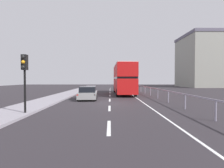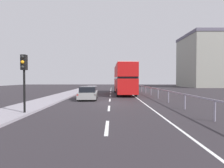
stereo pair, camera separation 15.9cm
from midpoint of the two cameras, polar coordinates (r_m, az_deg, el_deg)
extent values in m
cube|color=#2B262B|center=(15.39, -1.09, -6.56)|extent=(75.85, 120.00, 0.10)
cube|color=gray|center=(16.57, -22.60, -5.68)|extent=(2.85, 80.00, 0.14)
cube|color=silver|center=(7.71, -1.65, -14.27)|extent=(0.16, 2.36, 0.01)
cube|color=silver|center=(12.60, -1.21, -8.10)|extent=(0.16, 2.36, 0.01)
cube|color=silver|center=(17.55, -1.03, -5.39)|extent=(0.16, 2.36, 0.01)
cube|color=silver|center=(22.53, -0.92, -3.88)|extent=(0.16, 2.36, 0.01)
cube|color=silver|center=(27.51, -0.86, -2.91)|extent=(0.16, 2.36, 0.01)
cube|color=silver|center=(32.50, -0.81, -2.24)|extent=(0.16, 2.36, 0.01)
cube|color=silver|center=(37.50, -0.78, -1.75)|extent=(0.16, 2.36, 0.01)
cube|color=silver|center=(42.49, -0.75, -1.38)|extent=(0.16, 2.36, 0.01)
cube|color=silver|center=(24.51, 6.32, -3.46)|extent=(0.12, 46.00, 0.01)
cube|color=gray|center=(24.82, 11.62, -0.98)|extent=(0.08, 42.00, 0.08)
cylinder|color=gray|center=(10.10, 31.01, -7.67)|extent=(0.10, 0.10, 1.06)
cylinder|color=gray|center=(13.18, 22.98, -5.49)|extent=(0.10, 0.10, 1.06)
cylinder|color=gray|center=(16.43, 18.09, -4.09)|extent=(0.10, 0.10, 1.06)
cylinder|color=gray|center=(19.76, 14.84, -3.14)|extent=(0.10, 0.10, 1.06)
cylinder|color=gray|center=(23.14, 12.53, -2.47)|extent=(0.10, 0.10, 1.06)
cylinder|color=gray|center=(26.56, 10.82, -1.96)|extent=(0.10, 0.10, 1.06)
cylinder|color=gray|center=(29.99, 9.50, -1.57)|extent=(0.10, 0.10, 1.06)
cylinder|color=gray|center=(33.44, 8.45, -1.25)|extent=(0.10, 0.10, 1.06)
cylinder|color=gray|center=(36.90, 7.60, -1.00)|extent=(0.10, 0.10, 1.06)
cylinder|color=gray|center=(40.36, 6.90, -0.79)|extent=(0.10, 0.10, 1.06)
cylinder|color=gray|center=(43.83, 6.30, -0.61)|extent=(0.10, 0.10, 1.06)
cube|color=#97978C|center=(57.28, 29.82, 6.28)|extent=(15.25, 13.41, 14.22)
cube|color=#5A5667|center=(58.42, 29.91, 13.64)|extent=(15.55, 13.67, 0.80)
cube|color=red|center=(24.81, 3.69, -0.42)|extent=(2.66, 10.51, 1.87)
cube|color=black|center=(24.80, 3.69, 2.02)|extent=(2.67, 10.09, 0.24)
cube|color=red|center=(24.83, 3.70, 4.27)|extent=(2.66, 10.51, 1.71)
cube|color=silver|center=(24.89, 3.70, 6.34)|extent=(2.60, 10.30, 0.10)
cube|color=black|center=(30.00, 2.76, 0.08)|extent=(2.21, 0.08, 1.31)
cube|color=yellow|center=(30.03, 2.77, 4.59)|extent=(1.48, 0.07, 0.28)
cylinder|color=black|center=(28.59, 0.72, -1.75)|extent=(0.30, 1.01, 1.00)
cylinder|color=black|center=(28.77, 5.22, -1.74)|extent=(0.30, 1.01, 1.00)
cylinder|color=black|center=(21.15, 1.55, -2.88)|extent=(0.30, 1.01, 1.00)
cylinder|color=black|center=(21.39, 7.61, -2.84)|extent=(0.30, 1.01, 1.00)
cube|color=gray|center=(18.40, -8.26, -3.56)|extent=(2.04, 4.32, 0.63)
cube|color=black|center=(18.15, -8.33, -1.75)|extent=(1.73, 2.40, 0.56)
cube|color=red|center=(16.41, -11.75, -3.63)|extent=(0.16, 0.07, 0.12)
cube|color=red|center=(16.25, -6.02, -3.65)|extent=(0.16, 0.07, 0.12)
cylinder|color=black|center=(19.91, -10.31, -3.69)|extent=(0.23, 0.65, 0.64)
cylinder|color=black|center=(19.77, -5.47, -3.71)|extent=(0.23, 0.65, 0.64)
cylinder|color=black|center=(17.11, -11.48, -4.53)|extent=(0.23, 0.65, 0.64)
cylinder|color=black|center=(16.95, -5.84, -4.57)|extent=(0.23, 0.65, 0.64)
cylinder|color=black|center=(11.33, -27.53, 0.08)|extent=(0.12, 0.12, 3.43)
cube|color=black|center=(11.38, -27.60, 6.47)|extent=(0.30, 0.30, 0.90)
sphere|color=black|center=(11.26, -28.02, 8.05)|extent=(0.20, 0.20, 0.20)
sphere|color=orange|center=(11.23, -28.00, 6.53)|extent=(0.20, 0.20, 0.20)
sphere|color=black|center=(11.20, -27.98, 5.01)|extent=(0.20, 0.20, 0.20)
camera|label=1|loc=(0.08, -90.22, -0.01)|focal=27.29mm
camera|label=2|loc=(0.08, 89.78, 0.01)|focal=27.29mm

